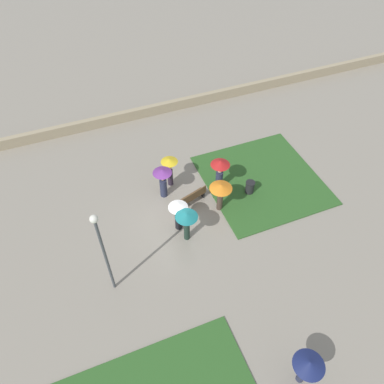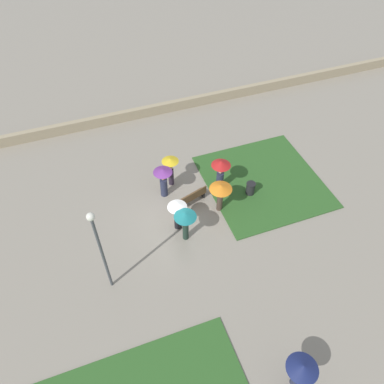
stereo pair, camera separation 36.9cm
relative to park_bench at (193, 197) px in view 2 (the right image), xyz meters
name	(u,v)px [view 2 (the right image)]	position (x,y,z in m)	size (l,w,h in m)	color
ground_plane	(177,220)	(1.19, 0.85, -0.46)	(90.00, 90.00, 0.00)	gray
lawn_patch_near	(263,181)	(-4.24, -0.12, -0.43)	(6.17, 6.38, 0.06)	#2D5B26
parapet_wall	(133,114)	(1.19, -8.35, -0.11)	(45.00, 0.35, 0.70)	tan
park_bench	(193,197)	(0.00, 0.00, 0.00)	(1.62, 0.86, 0.90)	brown
lamp_post	(99,244)	(5.06, 3.30, 2.68)	(0.32, 0.32, 4.96)	#474C51
trash_bin	(250,189)	(-3.12, 0.45, -0.06)	(0.51, 0.51, 0.79)	#232326
crowd_person_teal	(185,219)	(1.12, 2.02, 0.98)	(1.07, 1.07, 1.87)	#1E3328
crowd_person_yellow	(171,167)	(0.64, -1.75, 0.83)	(0.91, 0.91, 1.86)	#2D2333
crowd_person_white	(177,210)	(1.26, 1.26, 0.81)	(0.95, 0.95, 1.82)	black
crowd_person_red	(221,170)	(-1.73, -0.51, 0.91)	(1.03, 1.03, 2.00)	#282D47
crowd_person_orange	(221,191)	(-1.14, 0.88, 0.94)	(1.15, 1.15, 1.78)	#47382D
crowd_person_purple	(163,179)	(1.25, -1.08, 0.77)	(0.99, 0.99, 1.89)	#282D47
lone_walker_mid_plaza	(302,369)	(-0.46, 9.61, 0.97)	(1.14, 1.14, 1.80)	#282D47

